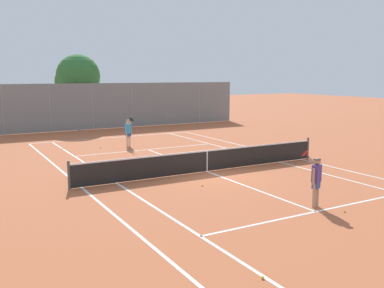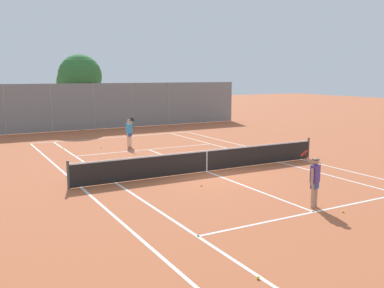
{
  "view_description": "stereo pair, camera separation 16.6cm",
  "coord_description": "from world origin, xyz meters",
  "px_view_note": "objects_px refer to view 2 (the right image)",
  "views": [
    {
      "loc": [
        -9.56,
        -15.53,
        4.16
      ],
      "look_at": [
        0.1,
        1.5,
        1.0
      ],
      "focal_mm": 40.0,
      "sensor_mm": 36.0,
      "label": 1
    },
    {
      "loc": [
        -9.42,
        -15.61,
        4.16
      ],
      "look_at": [
        0.1,
        1.5,
        1.0
      ],
      "focal_mm": 40.0,
      "sensor_mm": 36.0,
      "label": 2
    }
  ],
  "objects_px": {
    "player_far_left": "(129,131)",
    "loose_tennis_ball_0": "(343,212)",
    "loose_tennis_ball_3": "(258,278)",
    "tennis_net": "(207,160)",
    "player_near_side": "(315,179)",
    "loose_tennis_ball_4": "(63,148)",
    "loose_tennis_ball_2": "(101,148)",
    "tree_behind_left": "(78,78)",
    "loose_tennis_ball_1": "(201,186)",
    "loose_tennis_ball_5": "(277,158)"
  },
  "relations": [
    {
      "from": "player_far_left",
      "to": "loose_tennis_ball_4",
      "type": "xyz_separation_m",
      "value": [
        -3.55,
        1.27,
        -0.89
      ]
    },
    {
      "from": "loose_tennis_ball_3",
      "to": "loose_tennis_ball_5",
      "type": "distance_m",
      "value": 13.35
    },
    {
      "from": "tennis_net",
      "to": "loose_tennis_ball_3",
      "type": "height_order",
      "value": "tennis_net"
    },
    {
      "from": "loose_tennis_ball_3",
      "to": "loose_tennis_ball_5",
      "type": "bearing_deg",
      "value": 48.04
    },
    {
      "from": "loose_tennis_ball_0",
      "to": "tree_behind_left",
      "type": "relative_size",
      "value": 0.01
    },
    {
      "from": "tennis_net",
      "to": "loose_tennis_ball_5",
      "type": "relative_size",
      "value": 181.82
    },
    {
      "from": "tennis_net",
      "to": "player_far_left",
      "type": "height_order",
      "value": "player_far_left"
    },
    {
      "from": "tree_behind_left",
      "to": "player_far_left",
      "type": "bearing_deg",
      "value": -89.67
    },
    {
      "from": "loose_tennis_ball_0",
      "to": "loose_tennis_ball_5",
      "type": "height_order",
      "value": "same"
    },
    {
      "from": "tennis_net",
      "to": "tree_behind_left",
      "type": "height_order",
      "value": "tree_behind_left"
    },
    {
      "from": "tennis_net",
      "to": "loose_tennis_ball_0",
      "type": "bearing_deg",
      "value": -83.87
    },
    {
      "from": "player_far_left",
      "to": "loose_tennis_ball_1",
      "type": "bearing_deg",
      "value": -95.13
    },
    {
      "from": "loose_tennis_ball_1",
      "to": "loose_tennis_ball_2",
      "type": "distance_m",
      "value": 10.21
    },
    {
      "from": "tennis_net",
      "to": "player_near_side",
      "type": "bearing_deg",
      "value": -86.8
    },
    {
      "from": "loose_tennis_ball_3",
      "to": "tree_behind_left",
      "type": "height_order",
      "value": "tree_behind_left"
    },
    {
      "from": "loose_tennis_ball_0",
      "to": "loose_tennis_ball_5",
      "type": "relative_size",
      "value": 1.0
    },
    {
      "from": "player_far_left",
      "to": "loose_tennis_ball_0",
      "type": "height_order",
      "value": "player_far_left"
    },
    {
      "from": "loose_tennis_ball_3",
      "to": "tree_behind_left",
      "type": "relative_size",
      "value": 0.01
    },
    {
      "from": "tennis_net",
      "to": "tree_behind_left",
      "type": "distance_m",
      "value": 19.13
    },
    {
      "from": "tennis_net",
      "to": "loose_tennis_ball_4",
      "type": "distance_m",
      "value": 9.99
    },
    {
      "from": "player_far_left",
      "to": "loose_tennis_ball_2",
      "type": "height_order",
      "value": "player_far_left"
    },
    {
      "from": "loose_tennis_ball_1",
      "to": "loose_tennis_ball_3",
      "type": "distance_m",
      "value": 7.52
    },
    {
      "from": "tennis_net",
      "to": "player_near_side",
      "type": "distance_m",
      "value": 6.05
    },
    {
      "from": "loose_tennis_ball_0",
      "to": "loose_tennis_ball_2",
      "type": "bearing_deg",
      "value": 101.07
    },
    {
      "from": "player_far_left",
      "to": "loose_tennis_ball_0",
      "type": "relative_size",
      "value": 26.88
    },
    {
      "from": "player_far_left",
      "to": "loose_tennis_ball_4",
      "type": "relative_size",
      "value": 26.88
    },
    {
      "from": "loose_tennis_ball_2",
      "to": "loose_tennis_ball_4",
      "type": "bearing_deg",
      "value": 153.69
    },
    {
      "from": "loose_tennis_ball_3",
      "to": "tree_behind_left",
      "type": "bearing_deg",
      "value": 82.7
    },
    {
      "from": "loose_tennis_ball_0",
      "to": "tennis_net",
      "type": "bearing_deg",
      "value": 96.13
    },
    {
      "from": "player_near_side",
      "to": "tree_behind_left",
      "type": "bearing_deg",
      "value": 92.27
    },
    {
      "from": "loose_tennis_ball_0",
      "to": "player_far_left",
      "type": "bearing_deg",
      "value": 95.15
    },
    {
      "from": "loose_tennis_ball_1",
      "to": "loose_tennis_ball_2",
      "type": "bearing_deg",
      "value": 94.06
    },
    {
      "from": "player_near_side",
      "to": "loose_tennis_ball_2",
      "type": "distance_m",
      "value": 14.4
    },
    {
      "from": "loose_tennis_ball_2",
      "to": "loose_tennis_ball_3",
      "type": "height_order",
      "value": "same"
    },
    {
      "from": "player_far_left",
      "to": "loose_tennis_ball_4",
      "type": "height_order",
      "value": "player_far_left"
    },
    {
      "from": "player_near_side",
      "to": "loose_tennis_ball_5",
      "type": "bearing_deg",
      "value": 57.61
    },
    {
      "from": "loose_tennis_ball_3",
      "to": "tree_behind_left",
      "type": "xyz_separation_m",
      "value": [
        3.57,
        27.87,
        3.93
      ]
    },
    {
      "from": "loose_tennis_ball_5",
      "to": "loose_tennis_ball_4",
      "type": "bearing_deg",
      "value": 137.13
    },
    {
      "from": "loose_tennis_ball_0",
      "to": "loose_tennis_ball_2",
      "type": "height_order",
      "value": "same"
    },
    {
      "from": "player_far_left",
      "to": "loose_tennis_ball_0",
      "type": "distance_m",
      "value": 14.77
    },
    {
      "from": "player_far_left",
      "to": "loose_tennis_ball_3",
      "type": "relative_size",
      "value": 26.88
    },
    {
      "from": "loose_tennis_ball_0",
      "to": "loose_tennis_ball_3",
      "type": "xyz_separation_m",
      "value": [
        -4.96,
        -2.2,
        0.0
      ]
    },
    {
      "from": "loose_tennis_ball_5",
      "to": "tree_behind_left",
      "type": "distance_m",
      "value": 19.13
    },
    {
      "from": "player_near_side",
      "to": "loose_tennis_ball_3",
      "type": "xyz_separation_m",
      "value": [
        -4.56,
        -3.04,
        -0.89
      ]
    },
    {
      "from": "loose_tennis_ball_0",
      "to": "tree_behind_left",
      "type": "bearing_deg",
      "value": 93.09
    },
    {
      "from": "tennis_net",
      "to": "loose_tennis_ball_1",
      "type": "height_order",
      "value": "tennis_net"
    },
    {
      "from": "loose_tennis_ball_3",
      "to": "player_near_side",
      "type": "bearing_deg",
      "value": 33.69
    },
    {
      "from": "loose_tennis_ball_4",
      "to": "tree_behind_left",
      "type": "height_order",
      "value": "tree_behind_left"
    },
    {
      "from": "player_near_side",
      "to": "player_far_left",
      "type": "relative_size",
      "value": 1.0
    },
    {
      "from": "player_far_left",
      "to": "loose_tennis_ball_1",
      "type": "distance_m",
      "value": 9.96
    }
  ]
}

